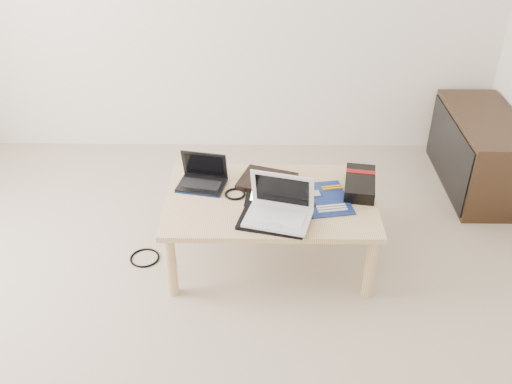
{
  "coord_description": "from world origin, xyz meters",
  "views": [
    {
      "loc": [
        0.36,
        -1.83,
        2.06
      ],
      "look_at": [
        0.33,
        0.67,
        0.44
      ],
      "focal_mm": 40.0,
      "sensor_mm": 36.0,
      "label": 1
    }
  ],
  "objects_px": {
    "coffee_table": "(270,206)",
    "media_cabinet": "(478,152)",
    "netbook": "(203,179)",
    "white_laptop": "(279,208)",
    "gpu_box": "(360,183)"
  },
  "relations": [
    {
      "from": "white_laptop",
      "to": "gpu_box",
      "type": "distance_m",
      "value": 0.53
    },
    {
      "from": "netbook",
      "to": "white_laptop",
      "type": "height_order",
      "value": "white_laptop"
    },
    {
      "from": "coffee_table",
      "to": "netbook",
      "type": "distance_m",
      "value": 0.4
    },
    {
      "from": "netbook",
      "to": "gpu_box",
      "type": "xyz_separation_m",
      "value": [
        0.85,
        -0.03,
        -0.0
      ]
    },
    {
      "from": "coffee_table",
      "to": "white_laptop",
      "type": "height_order",
      "value": "white_laptop"
    },
    {
      "from": "media_cabinet",
      "to": "netbook",
      "type": "xyz_separation_m",
      "value": [
        -1.74,
        -0.66,
        0.19
      ]
    },
    {
      "from": "media_cabinet",
      "to": "white_laptop",
      "type": "relative_size",
      "value": 2.49
    },
    {
      "from": "netbook",
      "to": "coffee_table",
      "type": "bearing_deg",
      "value": -19.28
    },
    {
      "from": "netbook",
      "to": "white_laptop",
      "type": "distance_m",
      "value": 0.52
    },
    {
      "from": "coffee_table",
      "to": "netbook",
      "type": "bearing_deg",
      "value": 160.72
    },
    {
      "from": "coffee_table",
      "to": "media_cabinet",
      "type": "xyz_separation_m",
      "value": [
        1.37,
        0.78,
        -0.1
      ]
    },
    {
      "from": "white_laptop",
      "to": "gpu_box",
      "type": "height_order",
      "value": "white_laptop"
    },
    {
      "from": "netbook",
      "to": "white_laptop",
      "type": "xyz_separation_m",
      "value": [
        0.41,
        -0.32,
        0.03
      ]
    },
    {
      "from": "media_cabinet",
      "to": "coffee_table",
      "type": "bearing_deg",
      "value": -150.15
    },
    {
      "from": "coffee_table",
      "to": "media_cabinet",
      "type": "height_order",
      "value": "media_cabinet"
    }
  ]
}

